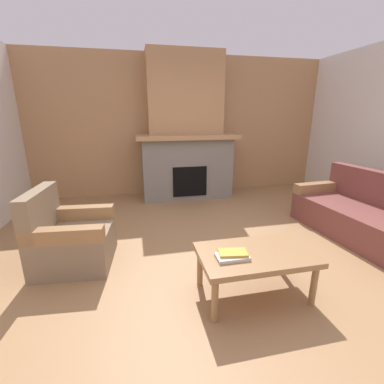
{
  "coord_description": "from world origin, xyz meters",
  "views": [
    {
      "loc": [
        -0.99,
        -2.46,
        1.59
      ],
      "look_at": [
        -0.28,
        0.77,
        0.62
      ],
      "focal_mm": 24.75,
      "sensor_mm": 36.0,
      "label": 1
    }
  ],
  "objects_px": {
    "couch": "(365,216)",
    "armchair": "(70,239)",
    "coffee_table": "(255,258)",
    "fireplace": "(186,137)"
  },
  "relations": [
    {
      "from": "fireplace",
      "to": "armchair",
      "type": "distance_m",
      "value": 2.97
    },
    {
      "from": "couch",
      "to": "coffee_table",
      "type": "height_order",
      "value": "couch"
    },
    {
      "from": "fireplace",
      "to": "couch",
      "type": "height_order",
      "value": "fireplace"
    },
    {
      "from": "couch",
      "to": "armchair",
      "type": "xyz_separation_m",
      "value": [
        -3.69,
        0.12,
        0.01
      ]
    },
    {
      "from": "armchair",
      "to": "coffee_table",
      "type": "xyz_separation_m",
      "value": [
        1.72,
        -0.93,
        0.08
      ]
    },
    {
      "from": "couch",
      "to": "fireplace",
      "type": "bearing_deg",
      "value": 129.64
    },
    {
      "from": "couch",
      "to": "armchair",
      "type": "relative_size",
      "value": 2.18
    },
    {
      "from": "couch",
      "to": "armchair",
      "type": "bearing_deg",
      "value": 178.06
    },
    {
      "from": "fireplace",
      "to": "couch",
      "type": "bearing_deg",
      "value": -50.36
    },
    {
      "from": "armchair",
      "to": "coffee_table",
      "type": "distance_m",
      "value": 1.96
    }
  ]
}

